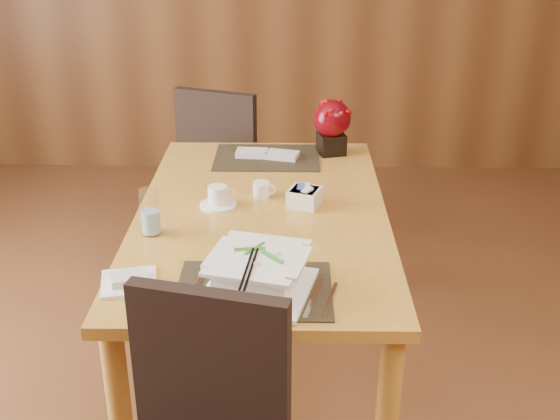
{
  "coord_description": "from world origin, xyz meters",
  "views": [
    {
      "loc": [
        0.1,
        -1.7,
        1.81
      ],
      "look_at": [
        0.07,
        0.35,
        0.87
      ],
      "focal_mm": 45.0,
      "sensor_mm": 36.0,
      "label": 1
    }
  ],
  "objects_px": {
    "dining_table": "(262,235)",
    "coffee_cup": "(218,198)",
    "bread_plate": "(129,282)",
    "berry_decor": "(332,123)",
    "creamer_jug": "(261,189)",
    "far_chair": "(227,164)",
    "soup_setting": "(258,274)",
    "water_glass": "(150,212)",
    "sugar_caddy": "(304,197)"
  },
  "relations": [
    {
      "from": "coffee_cup",
      "to": "creamer_jug",
      "type": "distance_m",
      "value": 0.18
    },
    {
      "from": "creamer_jug",
      "to": "bread_plate",
      "type": "xyz_separation_m",
      "value": [
        -0.36,
        -0.65,
        -0.02
      ]
    },
    {
      "from": "coffee_cup",
      "to": "bread_plate",
      "type": "bearing_deg",
      "value": -110.21
    },
    {
      "from": "coffee_cup",
      "to": "water_glass",
      "type": "distance_m",
      "value": 0.31
    },
    {
      "from": "water_glass",
      "to": "far_chair",
      "type": "distance_m",
      "value": 1.3
    },
    {
      "from": "soup_setting",
      "to": "berry_decor",
      "type": "relative_size",
      "value": 1.48
    },
    {
      "from": "dining_table",
      "to": "bread_plate",
      "type": "height_order",
      "value": "bread_plate"
    },
    {
      "from": "creamer_jug",
      "to": "berry_decor",
      "type": "height_order",
      "value": "berry_decor"
    },
    {
      "from": "soup_setting",
      "to": "coffee_cup",
      "type": "relative_size",
      "value": 2.64
    },
    {
      "from": "dining_table",
      "to": "bread_plate",
      "type": "xyz_separation_m",
      "value": [
        -0.37,
        -0.52,
        0.1
      ]
    },
    {
      "from": "dining_table",
      "to": "bread_plate",
      "type": "distance_m",
      "value": 0.65
    },
    {
      "from": "water_glass",
      "to": "far_chair",
      "type": "bearing_deg",
      "value": 83.71
    },
    {
      "from": "coffee_cup",
      "to": "far_chair",
      "type": "relative_size",
      "value": 0.14
    },
    {
      "from": "soup_setting",
      "to": "coffee_cup",
      "type": "distance_m",
      "value": 0.63
    },
    {
      "from": "dining_table",
      "to": "water_glass",
      "type": "relative_size",
      "value": 9.48
    },
    {
      "from": "sugar_caddy",
      "to": "bread_plate",
      "type": "distance_m",
      "value": 0.78
    },
    {
      "from": "water_glass",
      "to": "bread_plate",
      "type": "height_order",
      "value": "water_glass"
    },
    {
      "from": "dining_table",
      "to": "sugar_caddy",
      "type": "xyz_separation_m",
      "value": [
        0.15,
        0.06,
        0.13
      ]
    },
    {
      "from": "dining_table",
      "to": "coffee_cup",
      "type": "distance_m",
      "value": 0.21
    },
    {
      "from": "berry_decor",
      "to": "bread_plate",
      "type": "distance_m",
      "value": 1.31
    },
    {
      "from": "dining_table",
      "to": "creamer_jug",
      "type": "height_order",
      "value": "creamer_jug"
    },
    {
      "from": "sugar_caddy",
      "to": "berry_decor",
      "type": "height_order",
      "value": "berry_decor"
    },
    {
      "from": "dining_table",
      "to": "berry_decor",
      "type": "xyz_separation_m",
      "value": [
        0.28,
        0.62,
        0.23
      ]
    },
    {
      "from": "coffee_cup",
      "to": "soup_setting",
      "type": "bearing_deg",
      "value": -73.86
    },
    {
      "from": "bread_plate",
      "to": "creamer_jug",
      "type": "bearing_deg",
      "value": 60.94
    },
    {
      "from": "soup_setting",
      "to": "creamer_jug",
      "type": "height_order",
      "value": "soup_setting"
    },
    {
      "from": "bread_plate",
      "to": "far_chair",
      "type": "bearing_deg",
      "value": 84.79
    },
    {
      "from": "creamer_jug",
      "to": "sugar_caddy",
      "type": "bearing_deg",
      "value": -13.34
    },
    {
      "from": "bread_plate",
      "to": "berry_decor",
      "type": "bearing_deg",
      "value": 60.2
    },
    {
      "from": "coffee_cup",
      "to": "bread_plate",
      "type": "xyz_separation_m",
      "value": [
        -0.21,
        -0.56,
        -0.03
      ]
    },
    {
      "from": "creamer_jug",
      "to": "sugar_caddy",
      "type": "relative_size",
      "value": 0.76
    },
    {
      "from": "creamer_jug",
      "to": "berry_decor",
      "type": "xyz_separation_m",
      "value": [
        0.29,
        0.48,
        0.11
      ]
    },
    {
      "from": "dining_table",
      "to": "bread_plate",
      "type": "bearing_deg",
      "value": -125.51
    },
    {
      "from": "dining_table",
      "to": "creamer_jug",
      "type": "xyz_separation_m",
      "value": [
        -0.01,
        0.13,
        0.13
      ]
    },
    {
      "from": "sugar_caddy",
      "to": "far_chair",
      "type": "height_order",
      "value": "far_chair"
    },
    {
      "from": "water_glass",
      "to": "bread_plate",
      "type": "xyz_separation_m",
      "value": [
        -0.01,
        -0.33,
        -0.07
      ]
    },
    {
      "from": "far_chair",
      "to": "sugar_caddy",
      "type": "bearing_deg",
      "value": 130.15
    },
    {
      "from": "dining_table",
      "to": "water_glass",
      "type": "xyz_separation_m",
      "value": [
        -0.36,
        -0.19,
        0.18
      ]
    },
    {
      "from": "dining_table",
      "to": "soup_setting",
      "type": "xyz_separation_m",
      "value": [
        0.01,
        -0.56,
        0.16
      ]
    },
    {
      "from": "soup_setting",
      "to": "creamer_jug",
      "type": "relative_size",
      "value": 4.42
    },
    {
      "from": "coffee_cup",
      "to": "water_glass",
      "type": "relative_size",
      "value": 0.85
    },
    {
      "from": "dining_table",
      "to": "coffee_cup",
      "type": "height_order",
      "value": "coffee_cup"
    },
    {
      "from": "creamer_jug",
      "to": "sugar_caddy",
      "type": "xyz_separation_m",
      "value": [
        0.16,
        -0.08,
        0.0
      ]
    },
    {
      "from": "coffee_cup",
      "to": "creamer_jug",
      "type": "height_order",
      "value": "coffee_cup"
    },
    {
      "from": "water_glass",
      "to": "creamer_jug",
      "type": "height_order",
      "value": "water_glass"
    },
    {
      "from": "far_chair",
      "to": "bread_plate",
      "type": "bearing_deg",
      "value": 104.42
    },
    {
      "from": "soup_setting",
      "to": "coffee_cup",
      "type": "height_order",
      "value": "soup_setting"
    },
    {
      "from": "water_glass",
      "to": "sugar_caddy",
      "type": "xyz_separation_m",
      "value": [
        0.52,
        0.24,
        -0.05
      ]
    },
    {
      "from": "water_glass",
      "to": "creamer_jug",
      "type": "xyz_separation_m",
      "value": [
        0.36,
        0.32,
        -0.05
      ]
    },
    {
      "from": "soup_setting",
      "to": "bread_plate",
      "type": "height_order",
      "value": "soup_setting"
    }
  ]
}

